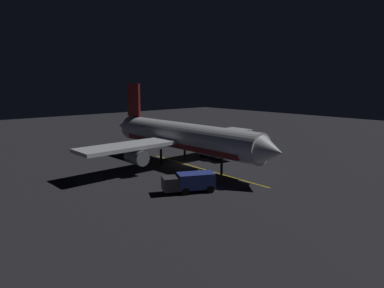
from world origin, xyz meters
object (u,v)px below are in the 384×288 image
at_px(airliner, 181,137).
at_px(traffic_cone_near_right, 189,178).
at_px(traffic_cone_near_left, 234,158).
at_px(baggage_truck, 190,182).
at_px(ground_crew_worker, 199,176).
at_px(catering_truck, 214,151).

height_order(airliner, traffic_cone_near_right, airliner).
distance_m(airliner, traffic_cone_near_left, 10.08).
distance_m(baggage_truck, ground_crew_worker, 3.62).
distance_m(airliner, baggage_truck, 14.04).
bearing_deg(baggage_truck, ground_crew_worker, -148.10).
distance_m(traffic_cone_near_left, traffic_cone_near_right, 14.31).
bearing_deg(traffic_cone_near_right, airliner, -122.86).
xyz_separation_m(catering_truck, ground_crew_worker, (11.31, 8.52, -0.44)).
height_order(catering_truck, traffic_cone_near_left, catering_truck).
height_order(baggage_truck, ground_crew_worker, baggage_truck).
bearing_deg(ground_crew_worker, airliner, -117.13).
distance_m(catering_truck, traffic_cone_near_right, 13.35).
relative_size(catering_truck, ground_crew_worker, 3.56).
bearing_deg(airliner, traffic_cone_near_right, 57.14).
bearing_deg(baggage_truck, airliner, -124.91).
bearing_deg(catering_truck, ground_crew_worker, 36.97).
relative_size(airliner, catering_truck, 5.80).
relative_size(baggage_truck, ground_crew_worker, 3.59).
distance_m(baggage_truck, catering_truck, 17.75).
height_order(catering_truck, traffic_cone_near_right, catering_truck).
bearing_deg(catering_truck, traffic_cone_near_right, 30.67).
xyz_separation_m(airliner, ground_crew_worker, (4.78, 9.33, -3.37)).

